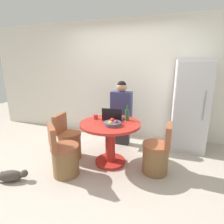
% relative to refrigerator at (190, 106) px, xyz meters
% --- Properties ---
extents(ground_plane, '(12.00, 12.00, 0.00)m').
position_rel_refrigerator_xyz_m(ground_plane, '(-1.37, -1.18, -0.86)').
color(ground_plane, '#B2A899').
extents(wall_back, '(7.00, 0.06, 2.60)m').
position_rel_refrigerator_xyz_m(wall_back, '(-1.37, 0.37, 0.44)').
color(wall_back, silver).
rests_on(wall_back, ground_plane).
extents(refrigerator, '(0.61, 0.67, 1.73)m').
position_rel_refrigerator_xyz_m(refrigerator, '(0.00, 0.00, 0.00)').
color(refrigerator, silver).
rests_on(refrigerator, ground_plane).
extents(dining_table, '(0.98, 0.98, 0.73)m').
position_rel_refrigerator_xyz_m(dining_table, '(-1.29, -1.02, -0.37)').
color(dining_table, '#B2261E').
rests_on(dining_table, ground_plane).
extents(chair_left_side, '(0.42, 0.41, 0.80)m').
position_rel_refrigerator_xyz_m(chair_left_side, '(-2.05, -1.06, -0.58)').
color(chair_left_side, brown).
rests_on(chair_left_side, ground_plane).
extents(chair_near_left_corner, '(0.48, 0.48, 0.80)m').
position_rel_refrigerator_xyz_m(chair_near_left_corner, '(-1.85, -1.53, -0.58)').
color(chair_near_left_corner, brown).
rests_on(chair_near_left_corner, ground_plane).
extents(chair_right_side, '(0.42, 0.41, 0.80)m').
position_rel_refrigerator_xyz_m(chair_right_side, '(-0.53, -1.08, -0.58)').
color(chair_right_side, brown).
rests_on(chair_right_side, ground_plane).
extents(person_seated, '(0.40, 0.37, 1.34)m').
position_rel_refrigerator_xyz_m(person_seated, '(-1.27, -0.30, -0.13)').
color(person_seated, '#2D2D38').
rests_on(person_seated, ground_plane).
extents(laptop, '(0.34, 0.24, 0.22)m').
position_rel_refrigerator_xyz_m(laptop, '(-1.29, -0.88, -0.09)').
color(laptop, '#232328').
rests_on(laptop, dining_table).
extents(fruit_bowl, '(0.26, 0.26, 0.10)m').
position_rel_refrigerator_xyz_m(fruit_bowl, '(-1.21, -1.14, -0.10)').
color(fruit_bowl, '#4C4C56').
rests_on(fruit_bowl, dining_table).
extents(coffee_cup, '(0.07, 0.07, 0.08)m').
position_rel_refrigerator_xyz_m(coffee_cup, '(-1.59, -0.91, -0.10)').
color(coffee_cup, '#B2332D').
rests_on(coffee_cup, dining_table).
extents(bottle, '(0.07, 0.07, 0.26)m').
position_rel_refrigerator_xyz_m(bottle, '(-1.05, -0.83, -0.04)').
color(bottle, '#23602D').
rests_on(bottle, dining_table).
extents(cat, '(0.47, 0.27, 0.17)m').
position_rel_refrigerator_xyz_m(cat, '(-2.51, -1.90, -0.78)').
color(cat, '#473D38').
rests_on(cat, ground_plane).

